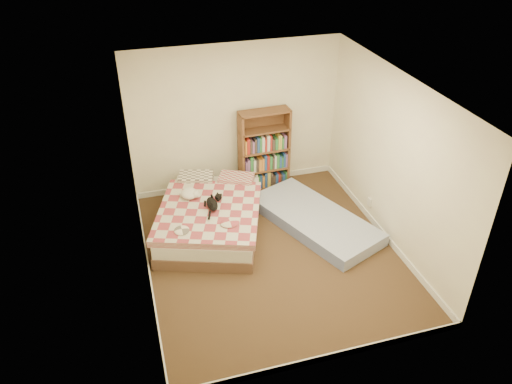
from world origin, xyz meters
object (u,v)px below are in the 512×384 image
object	(u,v)px
bed	(210,216)
black_cat	(212,203)
floor_mattress	(315,220)
white_dog	(190,194)
bookshelf	(264,159)

from	to	relation	value
bed	black_cat	xyz separation A→B (m)	(0.02, -0.10, 0.29)
floor_mattress	white_dog	xyz separation A→B (m)	(-1.82, 0.57, 0.45)
bookshelf	bed	bearing A→B (deg)	-141.29
bookshelf	floor_mattress	xyz separation A→B (m)	(0.42, -1.35, -0.44)
bookshelf	black_cat	world-z (taller)	bookshelf
bed	white_dog	size ratio (longest dim) A/B	7.80
bed	bookshelf	distance (m)	1.55
black_cat	white_dog	bearing A→B (deg)	171.71
white_dog	floor_mattress	bearing A→B (deg)	-22.31
bed	white_dog	bearing A→B (deg)	158.15
bed	floor_mattress	size ratio (longest dim) A/B	1.10
bed	floor_mattress	distance (m)	1.61
bookshelf	white_dog	distance (m)	1.61
black_cat	white_dog	size ratio (longest dim) A/B	1.94
bookshelf	floor_mattress	distance (m)	1.48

